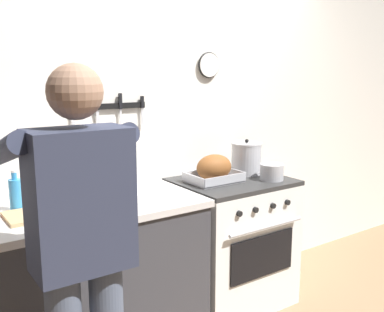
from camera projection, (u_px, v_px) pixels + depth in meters
The scene contains 10 objects.
wall_back at pixel (177, 119), 3.12m from camera, with size 6.00×0.13×2.60m.
counter_block at pixel (22, 298), 2.31m from camera, with size 2.03×0.65×0.90m.
stove at pixel (232, 241), 3.10m from camera, with size 0.76×0.67×0.90m.
person_cook at pixel (81, 245), 1.74m from camera, with size 0.51×0.63×1.66m.
roasting_pan at pixel (214, 169), 2.94m from camera, with size 0.35×0.26×0.19m.
stock_pot at pixel (246, 158), 3.18m from camera, with size 0.22×0.22×0.26m.
saucepan at pixel (272, 172), 3.01m from camera, with size 0.16×0.16×0.11m.
cutting_board at pixel (42, 213), 2.26m from camera, with size 0.36×0.24×0.02m, color tan.
bottle_wine_red at pixel (80, 175), 2.61m from camera, with size 0.07×0.07×0.30m.
bottle_dish_soap at pixel (15, 194), 2.32m from camera, with size 0.06×0.06×0.22m.
Camera 1 is at (-1.68, -1.27, 1.62)m, focal length 41.03 mm.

